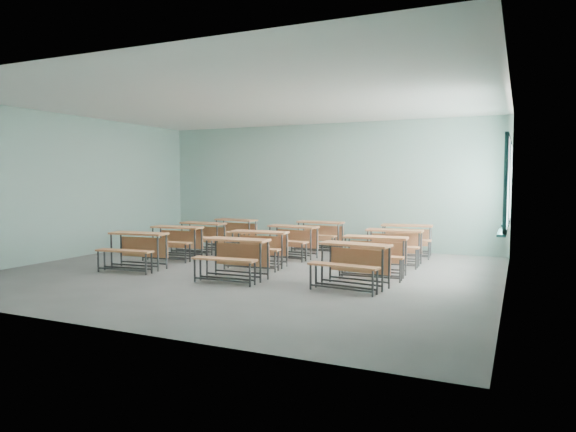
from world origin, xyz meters
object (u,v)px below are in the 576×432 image
desk_unit_r3c0 (234,228)px  desk_unit_r2c2 (393,241)px  desk_unit_r0c2 (353,258)px  desk_unit_r3c1 (319,231)px  desk_unit_r0c0 (136,245)px  desk_unit_r1c1 (258,243)px  desk_unit_r2c1 (291,237)px  desk_unit_r1c2 (374,250)px  desk_unit_r1c0 (175,237)px  desk_unit_r2c0 (200,232)px  desk_unit_r3c2 (406,235)px  desk_unit_r0c1 (234,252)px

desk_unit_r3c0 → desk_unit_r2c2: bearing=-7.8°
desk_unit_r0c2 → desk_unit_r3c1: size_ratio=1.05×
desk_unit_r0c0 → desk_unit_r3c0: (-0.02, 3.78, 0.00)m
desk_unit_r1c1 → desk_unit_r2c2: same height
desk_unit_r2c2 → desk_unit_r3c1: 2.52m
desk_unit_r1c1 → desk_unit_r2c2: 2.81m
desk_unit_r2c1 → desk_unit_r2c2: size_ratio=1.04×
desk_unit_r3c0 → desk_unit_r3c1: bearing=11.3°
desk_unit_r1c2 → desk_unit_r3c1: (-2.13, 2.75, 0.00)m
desk_unit_r1c0 → desk_unit_r2c2: (4.58, 1.26, 0.00)m
desk_unit_r2c0 → desk_unit_r2c1: bearing=5.9°
desk_unit_r1c0 → desk_unit_r1c1: (2.18, -0.19, 0.00)m
desk_unit_r0c0 → desk_unit_r2c2: size_ratio=1.04×
desk_unit_r0c2 → desk_unit_r1c0: size_ratio=1.01×
desk_unit_r0c2 → desk_unit_r2c1: size_ratio=1.01×
desk_unit_r0c2 → desk_unit_r2c1: bearing=137.8°
desk_unit_r3c2 → desk_unit_r2c0: bearing=-168.2°
desk_unit_r0c0 → desk_unit_r3c1: size_ratio=1.05×
desk_unit_r2c0 → desk_unit_r3c1: bearing=33.7°
desk_unit_r0c1 → desk_unit_r3c0: 4.51m
desk_unit_r0c1 → desk_unit_r3c0: same height
desk_unit_r1c2 → desk_unit_r3c2: 2.75m
desk_unit_r0c0 → desk_unit_r2c2: 5.19m
desk_unit_r2c2 → desk_unit_r0c2: bearing=-93.8°
desk_unit_r3c0 → desk_unit_r3c2: bearing=8.7°
desk_unit_r3c0 → desk_unit_r1c0: bearing=-86.8°
desk_unit_r1c1 → desk_unit_r3c1: same height
desk_unit_r2c0 → desk_unit_r0c2: bearing=-24.6°
desk_unit_r0c0 → desk_unit_r2c2: bearing=25.1°
desk_unit_r1c2 → desk_unit_r3c0: bearing=146.3°
desk_unit_r0c1 → desk_unit_r2c1: (-0.14, 2.74, 0.00)m
desk_unit_r1c1 → desk_unit_r1c2: bearing=-5.9°
desk_unit_r2c0 → desk_unit_r3c0: size_ratio=0.98×
desk_unit_r3c0 → desk_unit_r0c1: bearing=-53.4°
desk_unit_r2c0 → desk_unit_r3c0: (0.19, 1.24, 0.00)m
desk_unit_r1c2 → desk_unit_r1c0: bearing=173.8°
desk_unit_r2c0 → desk_unit_r2c1: 2.36m
desk_unit_r2c1 → desk_unit_r3c2: (2.30, 1.36, 0.00)m
desk_unit_r0c0 → desk_unit_r1c0: bearing=89.3°
desk_unit_r0c1 → desk_unit_r3c2: same height
desk_unit_r3c2 → desk_unit_r3c0: bearing=177.1°
desk_unit_r2c2 → desk_unit_r3c1: size_ratio=1.01×
desk_unit_r0c1 → desk_unit_r3c1: (0.01, 4.09, 0.00)m
desk_unit_r0c1 → desk_unit_r3c1: bearing=87.9°
desk_unit_r2c2 → desk_unit_r3c0: 4.59m
desk_unit_r3c0 → desk_unit_r3c2: 4.46m
desk_unit_r2c1 → desk_unit_r3c1: size_ratio=1.05×
desk_unit_r3c2 → desk_unit_r1c2: bearing=-96.0°
desk_unit_r1c2 → desk_unit_r1c1: bearing=176.4°
desk_unit_r2c0 → desk_unit_r3c1: (2.50, 1.46, 0.00)m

